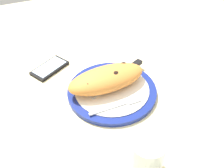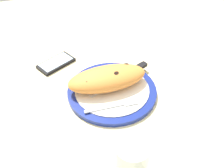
{
  "view_description": "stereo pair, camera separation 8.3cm",
  "coord_description": "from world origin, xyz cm",
  "px_view_note": "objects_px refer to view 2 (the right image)",
  "views": [
    {
      "loc": [
        -22.95,
        -57.37,
        58.69
      ],
      "look_at": [
        0.0,
        0.0,
        3.71
      ],
      "focal_mm": 44.29,
      "sensor_mm": 36.0,
      "label": 1
    },
    {
      "loc": [
        -15.09,
        -59.92,
        58.69
      ],
      "look_at": [
        0.0,
        0.0,
        3.71
      ],
      "focal_mm": 44.29,
      "sensor_mm": 36.0,
      "label": 2
    }
  ],
  "objects_px": {
    "plate": "(112,91)",
    "fork": "(117,105)",
    "calzone": "(107,78)",
    "smartphone": "(56,63)",
    "water_glass": "(132,161)",
    "knife": "(128,74)"
  },
  "relations": [
    {
      "from": "fork",
      "to": "knife",
      "type": "distance_m",
      "value": 0.14
    },
    {
      "from": "plate",
      "to": "smartphone",
      "type": "xyz_separation_m",
      "value": [
        -0.15,
        0.19,
        -0.0
      ]
    },
    {
      "from": "plate",
      "to": "fork",
      "type": "bearing_deg",
      "value": -93.68
    },
    {
      "from": "calzone",
      "to": "fork",
      "type": "distance_m",
      "value": 0.1
    },
    {
      "from": "calzone",
      "to": "smartphone",
      "type": "distance_m",
      "value": 0.22
    },
    {
      "from": "fork",
      "to": "knife",
      "type": "xyz_separation_m",
      "value": [
        0.07,
        0.13,
        0.0
      ]
    },
    {
      "from": "calzone",
      "to": "fork",
      "type": "height_order",
      "value": "calzone"
    },
    {
      "from": "smartphone",
      "to": "fork",
      "type": "bearing_deg",
      "value": -60.29
    },
    {
      "from": "plate",
      "to": "smartphone",
      "type": "bearing_deg",
      "value": 129.2
    },
    {
      "from": "fork",
      "to": "smartphone",
      "type": "distance_m",
      "value": 0.3
    },
    {
      "from": "knife",
      "to": "smartphone",
      "type": "height_order",
      "value": "knife"
    },
    {
      "from": "calzone",
      "to": "fork",
      "type": "relative_size",
      "value": 1.57
    },
    {
      "from": "plate",
      "to": "smartphone",
      "type": "height_order",
      "value": "plate"
    },
    {
      "from": "plate",
      "to": "fork",
      "type": "distance_m",
      "value": 0.07
    },
    {
      "from": "plate",
      "to": "knife",
      "type": "xyz_separation_m",
      "value": [
        0.07,
        0.05,
        0.01
      ]
    },
    {
      "from": "smartphone",
      "to": "water_glass",
      "type": "relative_size",
      "value": 1.44
    },
    {
      "from": "plate",
      "to": "calzone",
      "type": "distance_m",
      "value": 0.04
    },
    {
      "from": "water_glass",
      "to": "plate",
      "type": "bearing_deg",
      "value": 85.44
    },
    {
      "from": "smartphone",
      "to": "water_glass",
      "type": "distance_m",
      "value": 0.48
    },
    {
      "from": "plate",
      "to": "calzone",
      "type": "relative_size",
      "value": 1.11
    },
    {
      "from": "calzone",
      "to": "knife",
      "type": "height_order",
      "value": "calzone"
    },
    {
      "from": "fork",
      "to": "smartphone",
      "type": "xyz_separation_m",
      "value": [
        -0.15,
        0.26,
        -0.01
      ]
    }
  ]
}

